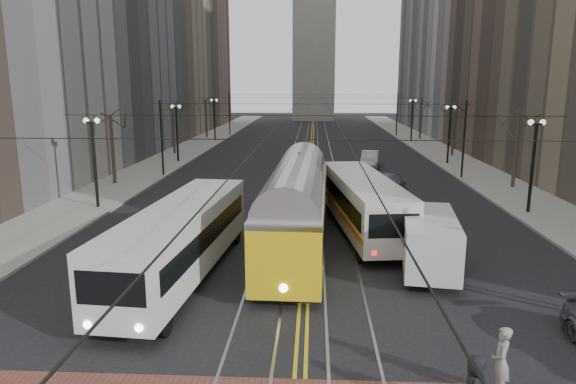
# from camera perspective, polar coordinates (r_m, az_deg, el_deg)

# --- Properties ---
(ground) EXTENTS (260.00, 260.00, 0.00)m
(ground) POSITION_cam_1_polar(r_m,az_deg,el_deg) (15.93, 1.43, -18.17)
(ground) COLOR black
(ground) RESTS_ON ground
(sidewalk_left) EXTENTS (5.00, 140.00, 0.15)m
(sidewalk_left) POSITION_cam_1_polar(r_m,az_deg,el_deg) (61.25, -11.60, 4.30)
(sidewalk_left) COLOR gray
(sidewalk_left) RESTS_ON ground
(sidewalk_right) EXTENTS (5.00, 140.00, 0.15)m
(sidewalk_right) POSITION_cam_1_polar(r_m,az_deg,el_deg) (61.09, 16.87, 4.01)
(sidewalk_right) COLOR gray
(sidewalk_right) RESTS_ON ground
(streetcar_rails) EXTENTS (4.80, 130.00, 0.02)m
(streetcar_rails) POSITION_cam_1_polar(r_m,az_deg,el_deg) (59.31, 2.62, 4.22)
(streetcar_rails) COLOR gray
(streetcar_rails) RESTS_ON ground
(centre_lines) EXTENTS (0.42, 130.00, 0.01)m
(centre_lines) POSITION_cam_1_polar(r_m,az_deg,el_deg) (59.31, 2.62, 4.23)
(centre_lines) COLOR gold
(centre_lines) RESTS_ON ground
(building_left_mid) EXTENTS (16.00, 20.00, 34.00)m
(building_left_mid) POSITION_cam_1_polar(r_m,az_deg,el_deg) (65.73, -21.45, 19.07)
(building_left_mid) COLOR slate
(building_left_mid) RESTS_ON ground
(building_left_far) EXTENTS (16.00, 20.00, 40.00)m
(building_left_far) POSITION_cam_1_polar(r_m,az_deg,el_deg) (103.75, -12.11, 18.37)
(building_left_far) COLOR brown
(building_left_far) RESTS_ON ground
(building_right_far) EXTENTS (16.00, 20.00, 40.00)m
(building_right_far) POSITION_cam_1_polar(r_m,az_deg,el_deg) (103.59, 17.91, 18.08)
(building_right_far) COLOR slate
(building_right_far) RESTS_ON ground
(lamp_posts) EXTENTS (27.60, 57.20, 5.60)m
(lamp_posts) POSITION_cam_1_polar(r_m,az_deg,el_deg) (42.84, 2.50, 5.00)
(lamp_posts) COLOR black
(lamp_posts) RESTS_ON ground
(street_trees) EXTENTS (31.68, 53.28, 5.60)m
(street_trees) POSITION_cam_1_polar(r_m,az_deg,el_deg) (49.29, 2.57, 5.91)
(street_trees) COLOR #382D23
(street_trees) RESTS_ON ground
(trolley_wires) EXTENTS (25.96, 120.00, 6.60)m
(trolley_wires) POSITION_cam_1_polar(r_m,az_deg,el_deg) (48.79, 2.58, 7.00)
(trolley_wires) COLOR black
(trolley_wires) RESTS_ON ground
(transit_bus) EXTENTS (3.58, 12.47, 3.08)m
(transit_bus) POSITION_cam_1_polar(r_m,az_deg,el_deg) (21.76, -11.80, -5.55)
(transit_bus) COLOR silver
(transit_bus) RESTS_ON ground
(streetcar) EXTENTS (3.13, 14.67, 3.44)m
(streetcar) POSITION_cam_1_polar(r_m,az_deg,el_deg) (25.13, 0.97, -2.49)
(streetcar) COLOR gold
(streetcar) RESTS_ON ground
(rear_bus) EXTENTS (4.05, 11.98, 3.06)m
(rear_bus) POSITION_cam_1_polar(r_m,az_deg,el_deg) (27.98, 8.34, -1.51)
(rear_bus) COLOR silver
(rear_bus) RESTS_ON ground
(cargo_van) EXTENTS (2.90, 5.83, 2.47)m
(cargo_van) POSITION_cam_1_polar(r_m,az_deg,el_deg) (22.88, 15.39, -5.66)
(cargo_van) COLOR silver
(cargo_van) RESTS_ON ground
(sedan_grey) EXTENTS (2.14, 4.77, 1.59)m
(sedan_grey) POSITION_cam_1_polar(r_m,az_deg,el_deg) (38.00, 11.52, 0.81)
(sedan_grey) COLOR #3C3F44
(sedan_grey) RESTS_ON ground
(sedan_silver) EXTENTS (2.30, 4.87, 1.54)m
(sedan_silver) POSITION_cam_1_polar(r_m,az_deg,el_deg) (50.62, 9.08, 3.62)
(sedan_silver) COLOR #95979C
(sedan_silver) RESTS_ON ground
(pedestrian_b) EXTENTS (0.65, 0.81, 1.92)m
(pedestrian_b) POSITION_cam_1_polar(r_m,az_deg,el_deg) (14.95, 22.58, -17.05)
(pedestrian_b) COLOR gray
(pedestrian_b) RESTS_ON crosswalk_band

